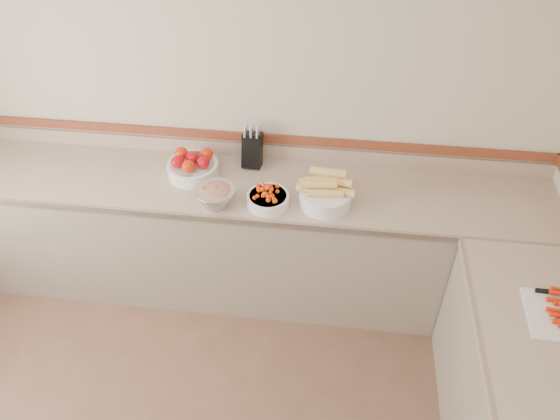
# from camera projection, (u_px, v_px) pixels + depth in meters

# --- Properties ---
(back_wall) EXTENTS (4.00, 0.00, 4.00)m
(back_wall) POSITION_uv_depth(u_px,v_px,m) (237.00, 101.00, 3.37)
(back_wall) COLOR beige
(back_wall) RESTS_ON ground_plane
(counter_back) EXTENTS (4.00, 0.65, 1.08)m
(counter_back) POSITION_uv_depth(u_px,v_px,m) (235.00, 236.00, 3.67)
(counter_back) COLOR tan
(counter_back) RESTS_ON ground_plane
(knife_block) EXTENTS (0.13, 0.15, 0.29)m
(knife_block) POSITION_uv_depth(u_px,v_px,m) (252.00, 149.00, 3.47)
(knife_block) COLOR black
(knife_block) RESTS_ON counter_back
(tomato_bowl) EXTENTS (0.32, 0.32, 0.16)m
(tomato_bowl) POSITION_uv_depth(u_px,v_px,m) (193.00, 166.00, 3.42)
(tomato_bowl) COLOR white
(tomato_bowl) RESTS_ON counter_back
(cherry_tomato_bowl) EXTENTS (0.25, 0.25, 0.14)m
(cherry_tomato_bowl) POSITION_uv_depth(u_px,v_px,m) (268.00, 198.00, 3.21)
(cherry_tomato_bowl) COLOR white
(cherry_tomato_bowl) RESTS_ON counter_back
(corn_bowl) EXTENTS (0.35, 0.31, 0.23)m
(corn_bowl) POSITION_uv_depth(u_px,v_px,m) (325.00, 193.00, 3.19)
(corn_bowl) COLOR white
(corn_bowl) RESTS_ON counter_back
(rhubarb_bowl) EXTENTS (0.25, 0.25, 0.14)m
(rhubarb_bowl) POSITION_uv_depth(u_px,v_px,m) (216.00, 195.00, 3.19)
(rhubarb_bowl) COLOR #B2B2BA
(rhubarb_bowl) RESTS_ON counter_back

